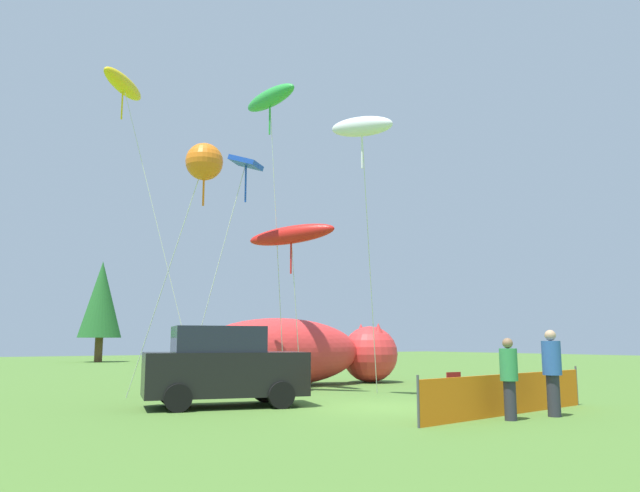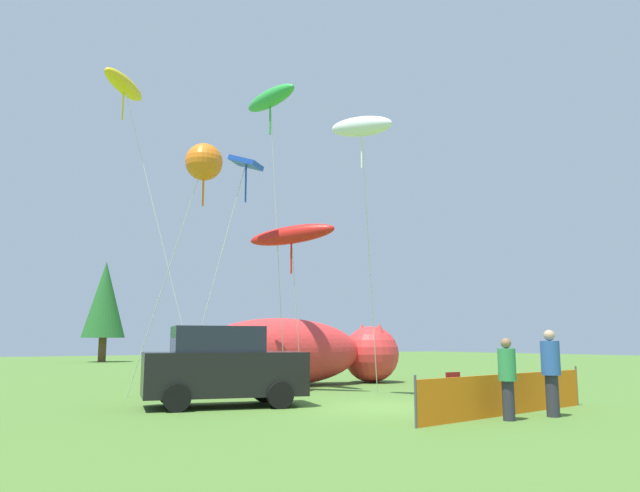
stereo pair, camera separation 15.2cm
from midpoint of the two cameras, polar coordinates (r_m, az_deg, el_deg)
name	(u,v)px [view 2 (the right image)]	position (r m, az deg, el deg)	size (l,w,h in m)	color
ground_plane	(376,407)	(16.46, 5.40, -14.45)	(120.00, 120.00, 0.00)	#4C752D
parked_car	(223,367)	(16.55, -8.64, -10.86)	(4.41, 2.85, 2.04)	black
folding_chair	(450,387)	(16.75, 12.02, -12.45)	(0.52, 0.53, 0.88)	maroon
inflatable_cat	(299,354)	(23.94, -1.72, -9.88)	(8.74, 2.74, 2.51)	red
safety_fence	(508,394)	(15.28, 17.11, -12.84)	(6.52, 0.89, 1.01)	orange
spectator_in_blue_shirt	(551,369)	(15.17, 20.64, -10.48)	(0.42, 0.42, 1.92)	#2D2D38
spectator_in_green_shirt	(507,375)	(14.18, 17.05, -11.23)	(0.38, 0.38, 1.73)	#2D2D38
kite_yellow_hero	(124,86)	(24.09, -17.29, 13.78)	(3.76, 2.46, 11.18)	silver
kite_white_ghost	(362,128)	(19.25, 4.05, 10.76)	(2.69, 2.85, 8.50)	silver
kite_orange_flower	(204,162)	(18.48, -10.34, 7.52)	(1.68, 3.18, 7.34)	silver
kite_green_fish	(270,99)	(22.19, -4.37, 13.23)	(1.35, 3.04, 10.35)	silver
kite_red_lizard	(291,235)	(20.76, -2.42, 0.99)	(2.16, 3.07, 5.60)	silver
kite_blue_box	(245,167)	(20.45, -6.64, 7.17)	(2.04, 1.94, 7.58)	silver
horizon_tree_east	(105,300)	(53.13, -19.00, -4.67)	(3.36, 3.36, 8.03)	brown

